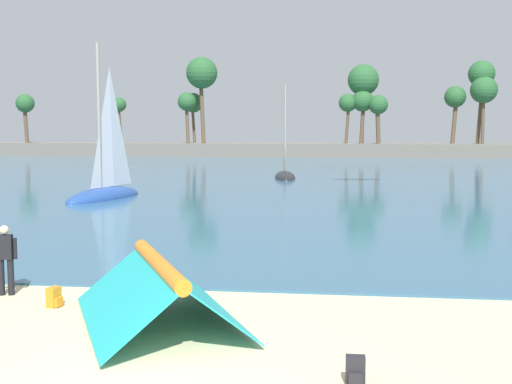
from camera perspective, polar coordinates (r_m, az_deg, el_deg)
The scene contains 8 objects.
sea at distance 70.76m, azimuth 4.86°, elevation 2.54°, with size 220.00×110.99×0.06m, color #33607F.
palm_headland at distance 86.13m, azimuth 7.66°, elevation 5.57°, with size 94.58×6.00×13.38m.
folded_kite at distance 13.24m, azimuth -8.48°, elevation -7.67°, with size 4.54×5.21×1.31m.
person_at_waterline at distance 16.42m, azimuth -21.17°, elevation -5.41°, with size 0.54×0.27×1.67m.
backpack_near_kite at distance 10.48m, azimuth 8.73°, elevation -15.29°, with size 0.30×0.27×0.44m.
backpack_spare at distance 15.16m, azimuth -17.31°, elevation -8.85°, with size 0.32×0.34×0.44m.
sailboat_near_shore at distance 36.49m, azimuth -13.10°, elevation 0.73°, with size 3.41×6.47×8.99m.
sailboat_toward_headland at distance 49.76m, azimuth 2.56°, elevation 2.03°, with size 2.18×5.38×7.59m.
Camera 1 is at (2.66, -8.40, 3.96)m, focal length 45.51 mm.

